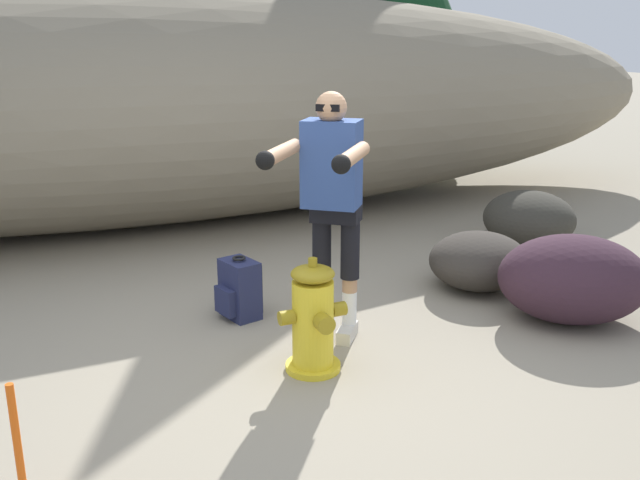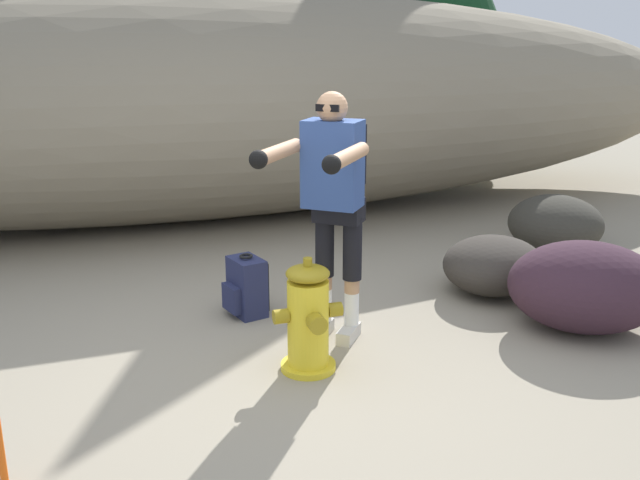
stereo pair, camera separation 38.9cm
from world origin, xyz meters
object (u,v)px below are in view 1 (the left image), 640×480
(utility_worker, at_px, (332,187))
(survey_stake, at_px, (17,445))
(boulder_mid, at_px, (479,261))
(fire_hydrant, at_px, (313,320))
(spare_backpack, at_px, (239,290))
(boulder_large, at_px, (573,279))
(boulder_outlier, at_px, (529,219))

(utility_worker, xyz_separation_m, survey_stake, (-2.01, -1.06, -0.78))
(utility_worker, distance_m, boulder_mid, 1.83)
(survey_stake, bearing_deg, utility_worker, 27.87)
(fire_hydrant, distance_m, boulder_mid, 2.03)
(spare_backpack, relative_size, survey_stake, 0.78)
(utility_worker, height_order, boulder_mid, utility_worker)
(survey_stake, bearing_deg, boulder_mid, 23.34)
(boulder_large, bearing_deg, fire_hydrant, 179.54)
(utility_worker, height_order, boulder_outlier, utility_worker)
(spare_backpack, xyz_separation_m, boulder_large, (2.22, -1.02, 0.10))
(utility_worker, height_order, spare_backpack, utility_worker)
(boulder_mid, bearing_deg, boulder_large, -76.54)
(fire_hydrant, xyz_separation_m, boulder_large, (2.05, -0.02, -0.02))
(spare_backpack, distance_m, boulder_large, 2.45)
(boulder_mid, height_order, survey_stake, survey_stake)
(fire_hydrant, bearing_deg, utility_worker, 51.12)
(utility_worker, height_order, boulder_large, utility_worker)
(fire_hydrant, xyz_separation_m, utility_worker, (0.29, 0.36, 0.74))
(utility_worker, bearing_deg, boulder_outlier, 154.27)
(boulder_mid, bearing_deg, survey_stake, -156.66)
(survey_stake, bearing_deg, boulder_large, 10.27)
(utility_worker, distance_m, boulder_large, 1.95)
(fire_hydrant, xyz_separation_m, spare_backpack, (-0.17, 1.01, -0.12))
(spare_backpack, xyz_separation_m, survey_stake, (-1.55, -1.71, 0.08))
(boulder_large, bearing_deg, boulder_outlier, 59.73)
(fire_hydrant, xyz_separation_m, boulder_outlier, (3.02, 1.64, -0.06))
(spare_backpack, bearing_deg, fire_hydrant, 84.98)
(spare_backpack, bearing_deg, utility_worker, 111.11)
(boulder_large, bearing_deg, boulder_mid, 103.46)
(spare_backpack, relative_size, boulder_mid, 0.54)
(spare_backpack, relative_size, boulder_large, 0.44)
(survey_stake, bearing_deg, spare_backpack, 47.74)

